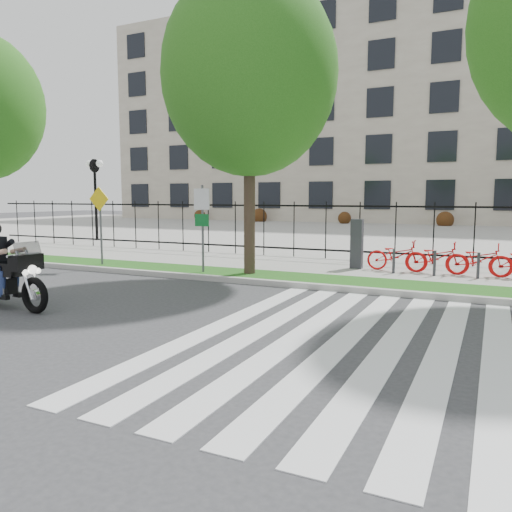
% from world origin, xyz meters
% --- Properties ---
extents(ground, '(120.00, 120.00, 0.00)m').
position_xyz_m(ground, '(0.00, 0.00, 0.00)').
color(ground, '#323235').
rests_on(ground, ground).
extents(curb, '(60.00, 0.20, 0.15)m').
position_xyz_m(curb, '(0.00, 4.10, 0.07)').
color(curb, '#A09E96').
rests_on(curb, ground).
extents(grass_verge, '(60.00, 1.50, 0.15)m').
position_xyz_m(grass_verge, '(0.00, 4.95, 0.07)').
color(grass_verge, '#174C13').
rests_on(grass_verge, ground).
extents(sidewalk, '(60.00, 3.50, 0.15)m').
position_xyz_m(sidewalk, '(0.00, 7.45, 0.07)').
color(sidewalk, gray).
rests_on(sidewalk, ground).
extents(plaza, '(80.00, 34.00, 0.10)m').
position_xyz_m(plaza, '(0.00, 25.00, 0.05)').
color(plaza, gray).
rests_on(plaza, ground).
extents(crosswalk_stripes, '(5.70, 8.00, 0.01)m').
position_xyz_m(crosswalk_stripes, '(4.83, 0.00, 0.01)').
color(crosswalk_stripes, silver).
rests_on(crosswalk_stripes, ground).
extents(iron_fence, '(30.00, 0.06, 2.00)m').
position_xyz_m(iron_fence, '(0.00, 9.20, 1.15)').
color(iron_fence, black).
rests_on(iron_fence, sidewalk).
extents(office_building, '(60.00, 21.90, 20.15)m').
position_xyz_m(office_building, '(0.00, 44.92, 9.97)').
color(office_building, '#A39583').
rests_on(office_building, ground).
extents(lamp_post_left, '(1.06, 0.70, 4.25)m').
position_xyz_m(lamp_post_left, '(-12.00, 12.00, 3.21)').
color(lamp_post_left, black).
rests_on(lamp_post_left, ground).
extents(street_tree_1, '(4.82, 4.82, 8.26)m').
position_xyz_m(street_tree_1, '(0.31, 4.95, 5.63)').
color(street_tree_1, '#34241C').
rests_on(street_tree_1, grass_verge).
extents(sign_pole_regulatory, '(0.50, 0.09, 2.50)m').
position_xyz_m(sign_pole_regulatory, '(-1.02, 4.58, 1.74)').
color(sign_pole_regulatory, '#59595B').
rests_on(sign_pole_regulatory, grass_verge).
extents(sign_pole_warning, '(0.78, 0.09, 2.49)m').
position_xyz_m(sign_pole_warning, '(-4.84, 4.58, 1.74)').
color(sign_pole_warning, '#59595B').
rests_on(sign_pole_warning, grass_verge).
extents(motorcycle_rider, '(2.80, 0.86, 2.16)m').
position_xyz_m(motorcycle_rider, '(-2.67, -0.70, 0.72)').
color(motorcycle_rider, black).
rests_on(motorcycle_rider, ground).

